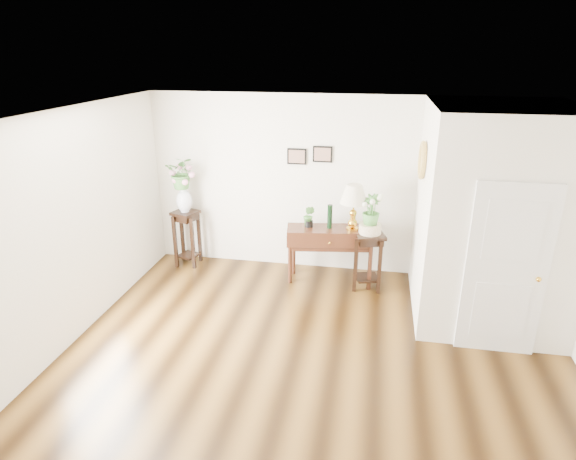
% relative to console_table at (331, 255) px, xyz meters
% --- Properties ---
extents(floor, '(6.00, 5.50, 0.02)m').
position_rel_console_table_xyz_m(floor, '(0.03, -2.24, -0.44)').
color(floor, brown).
rests_on(floor, ground).
extents(ceiling, '(6.00, 5.50, 0.02)m').
position_rel_console_table_xyz_m(ceiling, '(0.03, -2.24, 2.36)').
color(ceiling, white).
rests_on(ceiling, ground).
extents(wall_back, '(6.00, 0.02, 2.80)m').
position_rel_console_table_xyz_m(wall_back, '(0.03, 0.51, 0.96)').
color(wall_back, silver).
rests_on(wall_back, ground).
extents(wall_left, '(0.02, 5.50, 2.80)m').
position_rel_console_table_xyz_m(wall_left, '(-2.97, -2.24, 0.96)').
color(wall_left, silver).
rests_on(wall_left, ground).
extents(partition, '(1.80, 1.95, 2.80)m').
position_rel_console_table_xyz_m(partition, '(2.13, -0.46, 0.96)').
color(partition, silver).
rests_on(partition, floor).
extents(door, '(0.90, 0.05, 2.10)m').
position_rel_console_table_xyz_m(door, '(2.13, -1.46, 0.61)').
color(door, silver).
rests_on(door, floor).
extents(art_print_left, '(0.30, 0.02, 0.25)m').
position_rel_console_table_xyz_m(art_print_left, '(-0.62, 0.49, 1.41)').
color(art_print_left, black).
rests_on(art_print_left, wall_back).
extents(art_print_right, '(0.30, 0.02, 0.25)m').
position_rel_console_table_xyz_m(art_print_right, '(-0.22, 0.49, 1.46)').
color(art_print_right, black).
rests_on(art_print_right, wall_back).
extents(wall_ornament, '(0.07, 0.51, 0.51)m').
position_rel_console_table_xyz_m(wall_ornament, '(1.19, -0.34, 1.61)').
color(wall_ornament, '#AF9642').
rests_on(wall_ornament, partition).
extents(console_table, '(1.38, 0.63, 0.89)m').
position_rel_console_table_xyz_m(console_table, '(0.00, 0.00, 0.00)').
color(console_table, '#361E0C').
rests_on(console_table, floor).
extents(table_lamp, '(0.51, 0.51, 0.70)m').
position_rel_console_table_xyz_m(table_lamp, '(0.31, 0.00, 0.79)').
color(table_lamp, gold).
rests_on(table_lamp, console_table).
extents(green_vase, '(0.08, 0.08, 0.37)m').
position_rel_console_table_xyz_m(green_vase, '(-0.03, 0.00, 0.61)').
color(green_vase, black).
rests_on(green_vase, console_table).
extents(potted_plant, '(0.21, 0.19, 0.32)m').
position_rel_console_table_xyz_m(potted_plant, '(-0.35, 0.00, 0.60)').
color(potted_plant, '#428138').
rests_on(potted_plant, console_table).
extents(plant_stand_a, '(0.46, 0.46, 0.93)m').
position_rel_console_table_xyz_m(plant_stand_a, '(-2.41, 0.21, 0.02)').
color(plant_stand_a, black).
rests_on(plant_stand_a, floor).
extents(porcelain_vase, '(0.28, 0.28, 0.43)m').
position_rel_console_table_xyz_m(porcelain_vase, '(-2.41, 0.21, 0.71)').
color(porcelain_vase, white).
rests_on(porcelain_vase, plant_stand_a).
extents(lily_arrangement, '(0.53, 0.48, 0.53)m').
position_rel_console_table_xyz_m(lily_arrangement, '(-2.41, 0.21, 1.15)').
color(lily_arrangement, '#428138').
rests_on(lily_arrangement, porcelain_vase).
extents(plant_stand_b, '(0.51, 0.51, 0.88)m').
position_rel_console_table_xyz_m(plant_stand_b, '(0.57, -0.09, -0.00)').
color(plant_stand_b, black).
rests_on(plant_stand_b, floor).
extents(ceramic_bowl, '(0.38, 0.38, 0.14)m').
position_rel_console_table_xyz_m(ceramic_bowl, '(0.57, -0.09, 0.52)').
color(ceramic_bowl, beige).
rests_on(ceramic_bowl, plant_stand_b).
extents(narcissus, '(0.34, 0.34, 0.47)m').
position_rel_console_table_xyz_m(narcissus, '(0.57, -0.09, 0.79)').
color(narcissus, '#428138').
rests_on(narcissus, ceramic_bowl).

